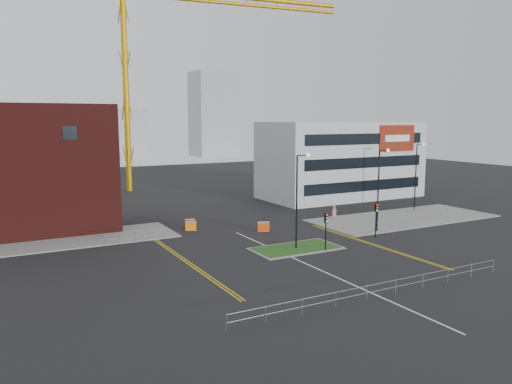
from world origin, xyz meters
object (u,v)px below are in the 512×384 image
Objects in this scene: streetlamp_island at (299,193)px; pedestrian at (334,213)px; traffic_light_island at (326,225)px; tower_crane at (159,37)px.

pedestrian is (11.28, 9.08, -4.47)m from streetlamp_island.
pedestrian is (9.50, 11.10, -1.63)m from traffic_light_island.
pedestrian is (9.74, -37.26, -25.39)m from tower_crane.
streetlamp_island reaches higher than traffic_light_island.
tower_crane is at bearing 107.11° from pedestrian.
traffic_light_island reaches higher than pedestrian.
streetlamp_island is (-1.54, -46.33, -20.91)m from tower_crane.
tower_crane is 50.86m from streetlamp_island.
pedestrian is at bearing 49.43° from traffic_light_island.
traffic_light_island is at bearing -128.11° from pedestrian.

